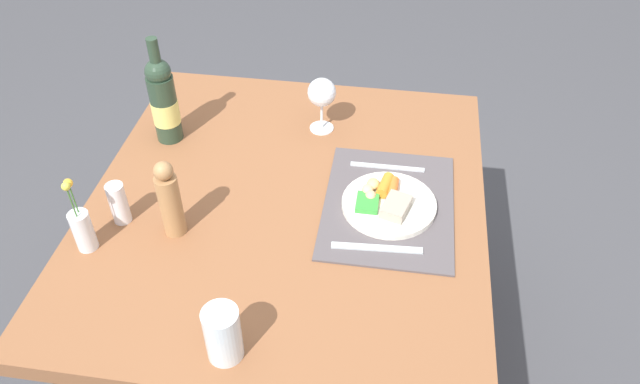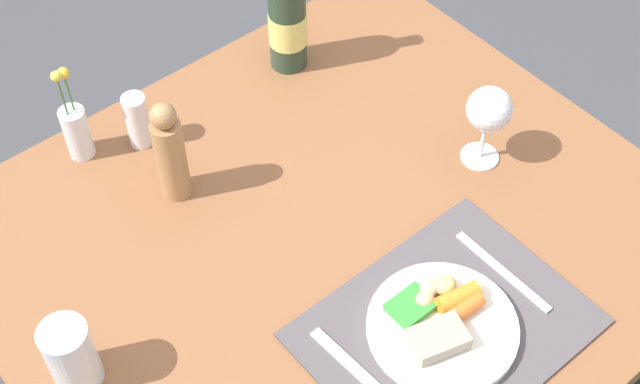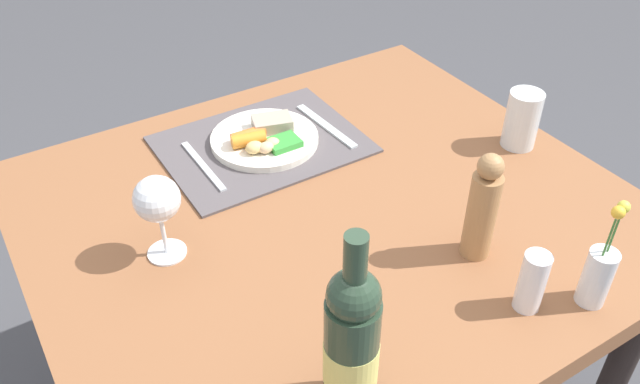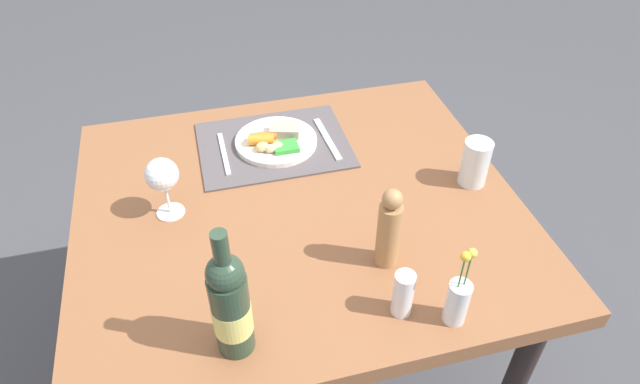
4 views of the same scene
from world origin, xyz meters
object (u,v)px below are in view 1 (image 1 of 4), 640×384
Objects in this scene: dinner_plate at (388,202)px; pepper_mill at (170,200)px; dining_table at (287,221)px; wine_bottle at (163,100)px; flower_vase at (82,228)px; wine_glass at (322,94)px; knife at (387,167)px; water_tumbler at (223,336)px; salt_shaker at (119,203)px; fork at (377,248)px.

dinner_plate is 0.54m from pepper_mill.
pepper_mill is (-0.15, 0.25, 0.18)m from dining_table.
wine_bottle is 0.46m from flower_vase.
wine_glass is (0.32, -0.04, 0.20)m from dining_table.
knife is 0.64× the size of wine_bottle.
pepper_mill reaches higher than water_tumbler.
salt_shaker is at bearing 102.39° from dinner_plate.
pepper_mill is (-0.02, -0.14, 0.05)m from salt_shaker.
wine_glass is at bearing -40.75° from flower_vase.
wine_glass reaches higher than dining_table.
fork is 0.50m from pepper_mill.
water_tumbler is at bearing 148.56° from dinner_plate.
dinner_plate is 1.11× the size of fork.
fork is 1.07× the size of knife.
wine_bottle is at bearing 27.05° from water_tumbler.
flower_vase reaches higher than dining_table.
wine_bottle reaches higher than dinner_plate.
knife is at bearing -57.73° from pepper_mill.
salt_shaker reaches higher than fork.
water_tumbler is at bearing 136.12° from fork.
knife is (0.16, -0.25, 0.09)m from dining_table.
dinner_plate is 1.44× the size of wine_glass.
wine_glass is at bearing -7.92° from dining_table.
dining_table is 8.72× the size of water_tumbler.
water_tumbler is 0.49m from salt_shaker.
wine_bottle is 1.48× the size of pepper_mill.
dinner_plate is 0.15m from fork.
dinner_plate is 0.56m from water_tumbler.
wine_bottle reaches higher than knife.
dinner_plate is at bearing -107.76° from wine_bottle.
water_tumbler is at bearing 175.97° from dining_table.
knife is (0.31, -0.00, 0.00)m from fork.
water_tumbler is at bearing -152.95° from wine_bottle.
wine_bottle is 0.44m from wine_glass.
dining_table is 6.79× the size of wine_glass.
dining_table is 0.31m from knife.
pepper_mill is 1.28× the size of wine_glass.
wine_glass is at bearing -31.47° from pepper_mill.
pepper_mill is at bearing 87.37° from fork.
flower_vase is at bearing 94.03° from fork.
knife is 0.65m from wine_bottle.
flower_vase is at bearing 173.50° from wine_bottle.
flower_vase is (0.24, 0.40, 0.01)m from water_tumbler.
flower_vase is at bearing 109.17° from dinner_plate.
flower_vase is (-0.09, 0.68, 0.05)m from fork.
fork is at bearing -89.14° from pepper_mill.
wine_bottle reaches higher than water_tumbler.
water_tumbler is 0.39m from pepper_mill.
wine_glass reaches higher than fork.
knife is at bearing 3.86° from dinner_plate.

